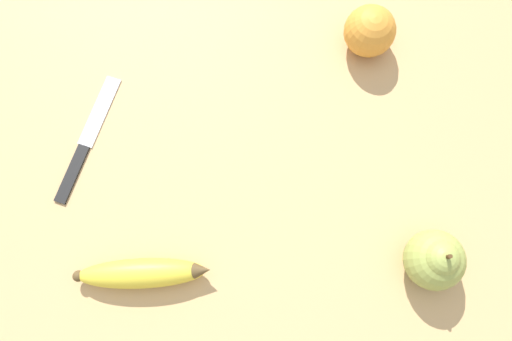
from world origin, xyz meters
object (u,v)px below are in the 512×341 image
object	(u,v)px
banana	(143,273)
orange	(370,31)
paring_knife	(85,143)
pear	(435,260)

from	to	relation	value
banana	orange	world-z (taller)	orange
orange	paring_knife	size ratio (longest dim) A/B	0.43
pear	banana	bearing A→B (deg)	-102.75
orange	paring_knife	bearing A→B (deg)	-84.00
banana	orange	bearing A→B (deg)	45.10
pear	paring_knife	size ratio (longest dim) A/B	0.55
orange	pear	size ratio (longest dim) A/B	0.78
orange	pear	bearing A→B (deg)	-4.14
pear	paring_knife	xyz separation A→B (m)	(-0.28, -0.41, -0.04)
banana	orange	size ratio (longest dim) A/B	2.43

